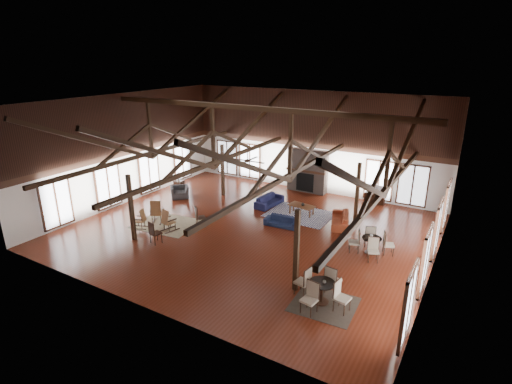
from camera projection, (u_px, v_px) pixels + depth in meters
The scene contains 31 objects.
floor at pixel (250, 230), 19.00m from camera, with size 16.00×16.00×0.00m, color #551F12.
ceiling at pixel (249, 102), 17.04m from camera, with size 16.00×14.00×0.02m, color black.
wall_back at pixel (311, 142), 23.72m from camera, with size 16.00×0.02×6.00m, color silver.
wall_front at pixel (132, 223), 12.31m from camera, with size 16.00×0.02×6.00m, color silver.
wall_left at pixel (125, 149), 21.85m from camera, with size 0.02×14.00×6.00m, color silver.
wall_right at pixel (442, 201), 14.18m from camera, with size 0.02×14.00×6.00m, color silver.
roof_truss at pixel (250, 147), 17.68m from camera, with size 15.60×14.07×3.14m.
post_grid at pixel (250, 200), 18.50m from camera, with size 8.16×7.16×3.05m.
fireplace at pixel (307, 171), 24.01m from camera, with size 2.50×0.69×2.60m.
ceiling_fan at pixel (248, 160), 16.72m from camera, with size 1.60×1.60×0.75m.
sofa_navy_front at pixel (281, 221), 19.39m from camera, with size 1.66×0.65×0.49m, color #151D3B.
sofa_navy_left at pixel (269, 201), 22.04m from camera, with size 0.75×1.93×0.56m, color #16173C.
sofa_orange at pixel (340, 219), 19.51m from camera, with size 0.80×2.04×0.60m, color maroon.
coffee_table at pixel (302, 206), 20.74m from camera, with size 1.42×0.87×0.51m.
vase at pixel (303, 204), 20.62m from camera, with size 0.17×0.17×0.18m, color #B2B2B2.
armchair at pixel (180, 192), 23.27m from camera, with size 1.03×0.90×0.67m, color #353437.
side_table_lamp at pixel (179, 183), 24.35m from camera, with size 0.48×0.48×1.23m.
rocking_chair_a at pixel (156, 212), 19.68m from camera, with size 0.88×1.03×1.18m.
rocking_chair_b at pixel (167, 221), 18.75m from camera, with size 0.62×0.91×1.08m.
rocking_chair_c at pixel (141, 219), 19.08m from camera, with size 0.84×0.65×0.97m.
side_chair_a at pixel (198, 215), 19.14m from camera, with size 0.64×0.64×1.07m.
side_chair_b at pixel (154, 231), 17.45m from camera, with size 0.53×0.53×1.04m.
cafe_table_near at pixel (322, 288), 13.31m from camera, with size 2.08×2.08×1.06m.
cafe_table_far at pixel (371, 242), 16.67m from camera, with size 1.89×1.89×0.98m.
cup_near at pixel (324, 282), 13.18m from camera, with size 0.11×0.11×0.09m, color #B2B2B2.
cup_far at pixel (371, 236), 16.67m from camera, with size 0.13×0.13×0.10m, color #B2B2B2.
tv_console at pixel (375, 198), 22.44m from camera, with size 1.09×0.41×0.55m, color black.
television at pixel (375, 189), 22.27m from camera, with size 0.92×0.12×0.53m, color #B2B2B2.
rug_tan at pixel (166, 224), 19.69m from camera, with size 2.95×2.31×0.01m, color tan.
rug_navy at pixel (300, 214), 20.84m from camera, with size 3.29×2.47×0.01m, color #1A1A4A.
rug_dark at pixel (324, 304), 13.36m from camera, with size 2.07×1.88×0.01m, color black.
Camera 1 is at (9.04, -14.82, 7.93)m, focal length 28.00 mm.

